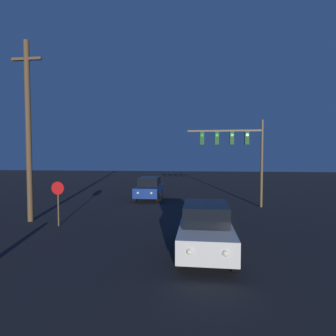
# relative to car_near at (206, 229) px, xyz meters

# --- Properties ---
(car_near) EXTENTS (1.91, 4.03, 1.81)m
(car_near) POSITION_rel_car_near_xyz_m (0.00, 0.00, 0.00)
(car_near) COLOR beige
(car_near) RESTS_ON ground_plane
(car_far) EXTENTS (1.91, 4.03, 1.81)m
(car_far) POSITION_rel_car_near_xyz_m (-4.11, 11.43, 0.00)
(car_far) COLOR navy
(car_far) RESTS_ON ground_plane
(traffic_signal_mast) EXTENTS (5.17, 0.30, 5.98)m
(traffic_signal_mast) POSITION_rel_car_near_xyz_m (2.48, 9.19, 3.28)
(traffic_signal_mast) COLOR brown
(traffic_signal_mast) RESTS_ON ground_plane
(stop_sign) EXTENTS (0.66, 0.07, 2.24)m
(stop_sign) POSITION_rel_car_near_xyz_m (-7.23, 3.05, 0.62)
(stop_sign) COLOR brown
(stop_sign) RESTS_ON ground_plane
(utility_pole) EXTENTS (1.64, 0.28, 9.57)m
(utility_pole) POSITION_rel_car_near_xyz_m (-9.23, 3.79, 4.02)
(utility_pole) COLOR brown
(utility_pole) RESTS_ON ground_plane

